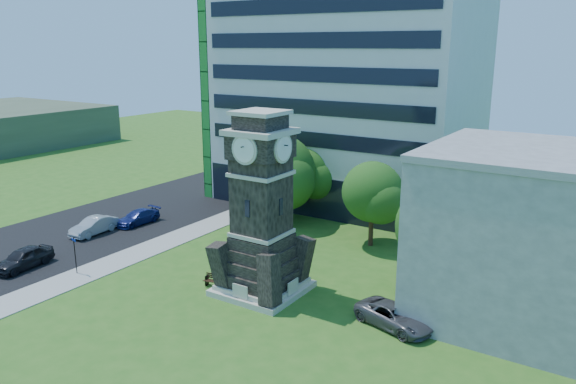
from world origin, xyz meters
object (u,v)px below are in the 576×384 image
Objects in this scene: car_street_south at (23,258)px; park_bench at (217,281)px; car_east_lot at (395,316)px; street_sign at (75,251)px; car_street_mid at (94,226)px; car_street_north at (138,217)px; clock_tower at (262,217)px.

car_street_south is 15.33m from park_bench.
park_bench is (-12.37, -1.45, -0.17)m from car_east_lot.
street_sign reaches higher than park_bench.
car_street_mid is (-2.06, 7.99, -0.04)m from car_street_south.
car_street_north is 16.92m from park_bench.
car_street_north is at bearing 142.89° from park_bench.
car_east_lot reaches higher than park_bench.
car_street_south is 2.43× the size of park_bench.
car_street_south is at bearing -146.03° from street_sign.
car_street_south is 12.13m from car_street_north.
street_sign is (4.24, 1.43, 0.96)m from car_street_south.
clock_tower is at bearing -14.91° from car_street_north.
car_east_lot is at bearing -6.25° from park_bench.
clock_tower is 2.73× the size of car_street_mid.
street_sign is at bearing -159.20° from clock_tower.
park_bench is 10.92m from street_sign.
clock_tower reaches higher than car_east_lot.
park_bench is 0.68× the size of street_sign.
car_street_north is at bearing 71.91° from car_street_mid.
clock_tower is 19.75m from car_street_north.
car_street_north is 28.34m from car_east_lot.
clock_tower is at bearing 10.44° from park_bench.
car_street_north is (-18.34, 5.68, -4.63)m from clock_tower.
car_street_mid is at bearing -102.23° from car_street_north.
park_bench is (15.43, -6.93, -0.13)m from car_street_north.
car_street_north is at bearing 88.33° from car_street_south.
clock_tower is 19.03m from car_street_south.
car_street_north is at bearing 94.69° from car_east_lot.
car_street_mid is 1.00× the size of car_street_north.
car_street_mid is 16.74m from park_bench.
car_east_lot is at bearing -8.87° from car_street_north.
clock_tower reaches higher than car_street_north.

